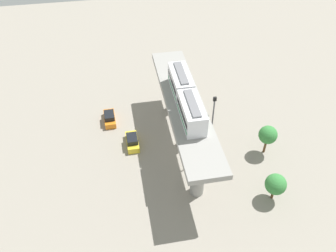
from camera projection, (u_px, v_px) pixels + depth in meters
ground_plane at (183, 146)px, 55.57m from camera, size 120.00×120.00×0.00m
viaduct at (184, 114)px, 51.24m from camera, size 5.20×28.00×8.68m
train at (186, 97)px, 48.19m from camera, size 2.64×13.55×3.24m
parked_car_yellow at (132, 141)px, 55.25m from camera, size 1.86×4.23×1.76m
parked_car_orange at (110, 118)px, 59.38m from camera, size 1.93×4.25×1.76m
tree_near_viaduct at (276, 184)px, 46.29m from camera, size 2.86×2.86×4.27m
tree_mid_lot at (268, 135)px, 52.21m from camera, size 2.79×2.79×4.98m
signal_post at (212, 126)px, 49.78m from camera, size 0.44×0.28×11.28m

